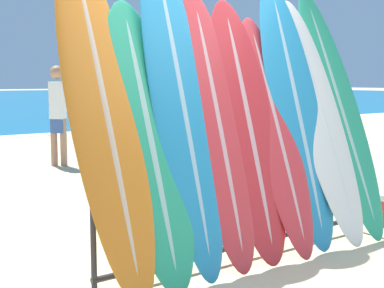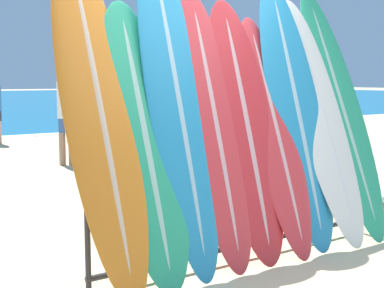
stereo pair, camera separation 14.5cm
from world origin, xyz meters
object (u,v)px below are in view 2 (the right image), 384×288
at_px(surfboard_rack, 247,203).
at_px(surfboard_slot_4, 246,129).
at_px(surfboard_slot_0, 99,111).
at_px(surfboard_slot_2, 177,106).
at_px(person_far_left, 66,111).
at_px(surfboard_slot_8, 341,110).
at_px(surfboard_slot_7, 321,118).
at_px(surfboard_slot_6, 296,113).
at_px(surfboard_slot_3, 215,128).
at_px(surfboard_slot_1, 145,141).
at_px(surfboard_slot_5, 275,134).

relative_size(surfboard_rack, surfboard_slot_4, 1.32).
xyz_separation_m(surfboard_slot_0, surfboard_slot_4, (1.24, -0.08, -0.18)).
distance_m(surfboard_slot_2, surfboard_slot_4, 0.65).
bearing_deg(person_far_left, surfboard_slot_8, -35.32).
bearing_deg(surfboard_rack, surfboard_slot_7, 5.02).
xyz_separation_m(surfboard_slot_8, person_far_left, (-0.69, 5.32, -0.25)).
xyz_separation_m(surfboard_slot_0, surfboard_slot_7, (2.16, -0.05, -0.13)).
distance_m(surfboard_slot_6, person_far_left, 5.36).
bearing_deg(surfboard_slot_8, surfboard_slot_6, -176.67).
distance_m(surfboard_slot_3, surfboard_slot_4, 0.31).
height_order(surfboard_slot_0, surfboard_slot_4, surfboard_slot_0).
bearing_deg(surfboard_slot_8, surfboard_slot_3, -177.37).
xyz_separation_m(surfboard_slot_3, surfboard_slot_6, (0.91, 0.03, 0.09)).
relative_size(surfboard_slot_2, surfboard_slot_6, 1.08).
bearing_deg(surfboard_slot_1, surfboard_slot_2, 9.95).
relative_size(surfboard_slot_3, surfboard_slot_6, 0.92).
bearing_deg(surfboard_slot_7, surfboard_slot_3, -178.35).
bearing_deg(surfboard_slot_6, surfboard_slot_7, 0.22).
relative_size(surfboard_rack, surfboard_slot_8, 1.20).
distance_m(surfboard_rack, surfboard_slot_6, 0.94).
bearing_deg(surfboard_slot_5, surfboard_slot_1, 179.36).
height_order(surfboard_rack, surfboard_slot_6, surfboard_slot_6).
height_order(surfboard_slot_0, surfboard_slot_3, surfboard_slot_0).
height_order(surfboard_slot_8, person_far_left, surfboard_slot_8).
xyz_separation_m(surfboard_slot_3, surfboard_slot_4, (0.31, -0.00, -0.02)).
bearing_deg(person_far_left, surfboard_slot_2, -54.89).
xyz_separation_m(surfboard_slot_0, person_far_left, (1.77, 5.31, -0.32)).
bearing_deg(surfboard_slot_6, surfboard_slot_1, -178.74).
height_order(surfboard_slot_0, surfboard_slot_8, surfboard_slot_0).
bearing_deg(surfboard_slot_7, surfboard_slot_8, 6.52).
bearing_deg(surfboard_slot_0, person_far_left, 71.55).
bearing_deg(surfboard_slot_2, surfboard_slot_6, -0.99).
bearing_deg(surfboard_slot_8, surfboard_slot_1, -178.14).
bearing_deg(surfboard_slot_7, surfboard_slot_6, -179.78).
distance_m(surfboard_slot_0, person_far_left, 5.61).
relative_size(surfboard_rack, surfboard_slot_5, 1.39).
relative_size(surfboard_slot_2, person_far_left, 1.50).
relative_size(surfboard_slot_6, surfboard_slot_7, 1.05).
bearing_deg(surfboard_slot_6, surfboard_slot_8, 3.33).
xyz_separation_m(surfboard_slot_1, surfboard_slot_3, (0.62, -0.00, 0.06)).
bearing_deg(surfboard_slot_0, surfboard_slot_6, -1.46).
xyz_separation_m(surfboard_slot_0, surfboard_slot_8, (2.47, -0.01, -0.07)).
relative_size(surfboard_slot_2, surfboard_slot_3, 1.17).
bearing_deg(surfboard_rack, surfboard_slot_1, 177.07).
bearing_deg(surfboard_slot_6, surfboard_slot_4, -176.37).
distance_m(surfboard_slot_2, person_far_left, 5.47).
xyz_separation_m(surfboard_slot_0, surfboard_slot_2, (0.62, -0.03, 0.03)).
distance_m(surfboard_slot_3, surfboard_slot_8, 1.54).
bearing_deg(surfboard_slot_7, surfboard_slot_4, -177.55).
xyz_separation_m(surfboard_slot_7, person_far_left, (-0.38, 5.36, -0.19)).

